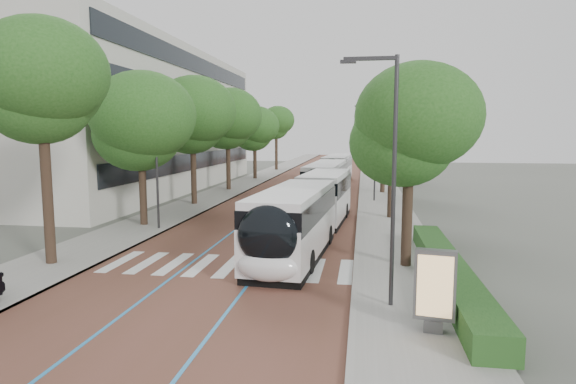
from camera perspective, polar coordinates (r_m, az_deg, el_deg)
name	(u,v)px	position (r m, az deg, el deg)	size (l,w,h in m)	color
ground	(218,273)	(20.25, -8.31, -9.48)	(160.00, 160.00, 0.00)	#51544C
road	(315,180)	(59.10, 3.19, 1.42)	(11.00, 140.00, 0.02)	brown
sidewalk_left	(255,179)	(60.30, -3.92, 1.58)	(4.00, 140.00, 0.12)	gray
sidewalk_right	(377,181)	(58.84, 10.48, 1.34)	(4.00, 140.00, 0.12)	gray
kerb_left	(270,179)	(59.91, -2.15, 1.55)	(0.20, 140.00, 0.14)	gray
kerb_right	(361,180)	(58.81, 8.63, 1.38)	(0.20, 140.00, 0.14)	gray
zebra_crossing	(229,266)	(21.11, -6.98, -8.70)	(10.55, 3.60, 0.01)	silver
lane_line_left	(302,180)	(59.28, 1.65, 1.46)	(0.12, 126.00, 0.01)	#257CBC
lane_line_right	(328,180)	(58.97, 4.74, 1.41)	(0.12, 126.00, 0.01)	#257CBC
office_building	(115,121)	(52.98, -19.84, 7.96)	(18.11, 40.00, 14.00)	#B0AFA3
hedge	(448,270)	(19.53, 18.44, -8.80)	(1.20, 14.00, 0.80)	#153E16
streetlight_near	(389,162)	(15.59, 11.84, 3.55)	(1.82, 0.20, 8.00)	#303032
streetlight_far	(373,144)	(40.56, 10.06, 5.60)	(1.82, 0.20, 8.00)	#303032
lamp_post_left	(157,161)	(29.14, -15.31, 3.60)	(0.14, 0.14, 8.00)	#303032
trees_left	(214,122)	(44.03, -8.82, 8.18)	(6.39, 60.17, 9.85)	black
trees_right	(386,135)	(40.89, 11.60, 6.63)	(5.95, 47.08, 8.08)	black
lead_bus	(309,210)	(25.70, 2.56, -2.18)	(3.81, 18.53, 3.20)	black
bus_queued_0	(326,182)	(41.02, 4.48, 1.23)	(3.08, 12.50, 3.20)	silver
bus_queued_1	(337,169)	(55.03, 5.83, 2.68)	(3.05, 12.49, 3.20)	silver
ad_panel	(435,289)	(14.39, 17.00, -10.93)	(1.17, 0.52, 2.37)	#59595B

